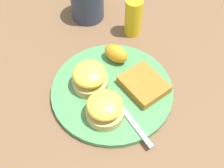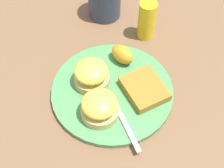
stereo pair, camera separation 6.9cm
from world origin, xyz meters
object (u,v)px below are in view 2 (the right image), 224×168
Objects in this scene: sandwich_benedict_left at (91,74)px; fork at (112,98)px; hashbrown_patty at (144,89)px; sandwich_benedict_right at (99,107)px; orange_wedge at (122,54)px; condiment_bottle at (147,20)px.

fork is (-0.05, -0.05, -0.03)m from sandwich_benedict_left.
sandwich_benedict_left is 0.12m from hashbrown_patty.
sandwich_benedict_right reaches higher than orange_wedge.
hashbrown_patty is 0.10m from orange_wedge.
hashbrown_patty is (-0.03, -0.12, -0.02)m from sandwich_benedict_left.
condiment_bottle is at bearing -38.94° from sandwich_benedict_left.
condiment_bottle reaches higher than orange_wedge.
hashbrown_patty reaches higher than fork.
orange_wedge is 0.12m from fork.
sandwich_benedict_left and sandwich_benedict_right have the same top height.
sandwich_benedict_right is 0.05m from fork.
sandwich_benedict_right is at bearing 161.59° from orange_wedge.
hashbrown_patty is at bearing -74.44° from fork.
hashbrown_patty is 0.19m from condiment_bottle.
sandwich_benedict_left reaches higher than hashbrown_patty.
sandwich_benedict_left is 0.09m from sandwich_benedict_right.
sandwich_benedict_left is at bearing 141.06° from condiment_bottle.
sandwich_benedict_right is at bearing 145.64° from fork.
hashbrown_patty is 0.42× the size of fork.
sandwich_benedict_left reaches higher than fork.
sandwich_benedict_right is at bearing 120.77° from hashbrown_patty.
fork is at bearing 168.01° from orange_wedge.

